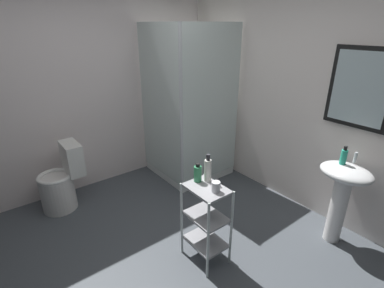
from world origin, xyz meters
name	(u,v)px	position (x,y,z in m)	size (l,w,h in m)	color
ground_plane	(164,268)	(0.00, 0.00, -0.01)	(4.20, 4.20, 0.02)	#464C52
wall_back	(306,97)	(0.01, 1.85, 1.25)	(4.20, 0.14, 2.50)	white
wall_left	(76,91)	(-1.85, 0.00, 1.25)	(0.10, 4.20, 2.50)	white
shower_stall	(188,144)	(-1.22, 1.18, 0.46)	(0.92, 0.92, 2.00)	white
pedestal_sink	(342,188)	(0.71, 1.52, 0.58)	(0.46, 0.37, 0.81)	white
sink_faucet	(355,158)	(0.71, 1.64, 0.86)	(0.03, 0.03, 0.10)	silver
toilet	(61,183)	(-1.48, -0.41, 0.31)	(0.37, 0.49, 0.76)	white
storage_cart	(206,218)	(0.13, 0.37, 0.44)	(0.38, 0.28, 0.74)	silver
hand_soap_bottle	(344,156)	(0.65, 1.52, 0.88)	(0.05, 0.05, 0.17)	#2DBC99
body_wash_bottle_green	(198,173)	(0.00, 0.37, 0.81)	(0.07, 0.07, 0.17)	#368F5B
lotion_bottle_white	(208,170)	(0.05, 0.45, 0.85)	(0.06, 0.06, 0.25)	white
rinse_cup	(216,187)	(0.22, 0.39, 0.78)	(0.07, 0.07, 0.09)	silver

